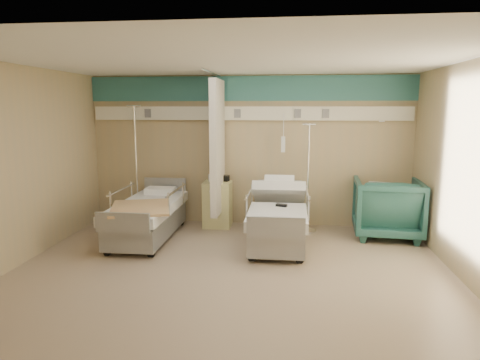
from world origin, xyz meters
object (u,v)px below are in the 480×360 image
(bed_left, at_px, (148,221))
(iv_stand_left, at_px, (138,201))
(bedside_cabinet, at_px, (218,204))
(iv_stand_right, at_px, (307,210))
(bed_right, at_px, (278,225))
(visitor_armchair, at_px, (387,208))

(bed_left, relative_size, iv_stand_left, 0.96)
(bed_left, xyz_separation_m, bedside_cabinet, (1.05, 0.90, 0.11))
(iv_stand_right, relative_size, iv_stand_left, 0.86)
(bed_right, height_order, visitor_armchair, visitor_armchair)
(bed_right, bearing_deg, bedside_cabinet, 141.95)
(bed_right, bearing_deg, iv_stand_left, 162.14)
(iv_stand_right, bearing_deg, bedside_cabinet, 175.00)
(bed_left, distance_m, visitor_armchair, 4.10)
(visitor_armchair, bearing_deg, bed_left, 13.06)
(bed_left, relative_size, iv_stand_right, 1.12)
(iv_stand_right, height_order, iv_stand_left, iv_stand_left)
(bedside_cabinet, distance_m, iv_stand_left, 1.53)
(bed_left, bearing_deg, bed_right, 0.00)
(bedside_cabinet, xyz_separation_m, visitor_armchair, (3.00, -0.30, 0.08))
(bed_left, xyz_separation_m, visitor_armchair, (4.05, 0.60, 0.19))
(bed_right, relative_size, visitor_armchair, 1.93)
(iv_stand_left, bearing_deg, visitor_armchair, -3.33)
(visitor_armchair, bearing_deg, iv_stand_left, 1.30)
(bedside_cabinet, height_order, iv_stand_left, iv_stand_left)
(bedside_cabinet, height_order, visitor_armchair, visitor_armchair)
(bed_right, height_order, bed_left, same)
(bed_left, height_order, visitor_armchair, visitor_armchair)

